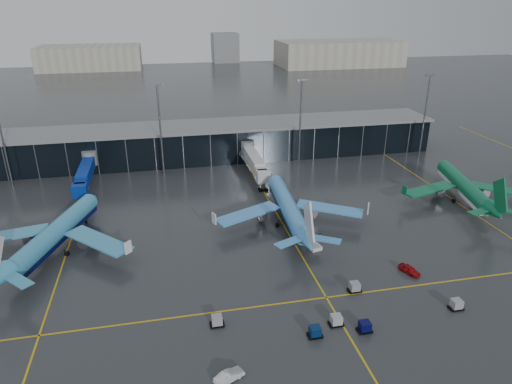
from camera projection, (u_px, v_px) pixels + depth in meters
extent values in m
plane|color=#282B2D|center=(250.00, 258.00, 87.87)|extent=(600.00, 600.00, 0.00)
cube|color=black|center=(211.00, 143.00, 141.78)|extent=(140.00, 16.00, 10.00)
cube|color=slate|center=(210.00, 126.00, 139.72)|extent=(142.00, 17.00, 0.80)
cylinder|color=#595B60|center=(90.00, 158.00, 127.31)|extent=(4.00, 4.00, 4.00)
cube|color=navy|center=(84.00, 178.00, 115.46)|extent=(3.00, 24.00, 3.00)
cylinder|color=#595B60|center=(81.00, 201.00, 109.91)|extent=(1.00, 1.00, 2.60)
cylinder|color=#595B60|center=(248.00, 148.00, 135.97)|extent=(4.00, 4.00, 4.00)
cube|color=silver|center=(257.00, 165.00, 124.11)|extent=(3.00, 24.00, 3.00)
cylinder|color=#595B60|center=(263.00, 186.00, 118.56)|extent=(1.00, 1.00, 2.60)
cylinder|color=#595B60|center=(3.00, 141.00, 117.48)|extent=(0.50, 0.50, 25.00)
cylinder|color=#595B60|center=(161.00, 132.00, 125.17)|extent=(0.50, 0.50, 25.00)
cube|color=#595B60|center=(157.00, 85.00, 120.22)|extent=(3.00, 0.40, 0.60)
cylinder|color=#595B60|center=(300.00, 124.00, 132.86)|extent=(0.50, 0.50, 25.00)
cube|color=#595B60|center=(302.00, 80.00, 127.91)|extent=(3.00, 0.40, 0.60)
cylinder|color=#595B60|center=(424.00, 117.00, 140.55)|extent=(0.50, 0.50, 25.00)
cube|color=#595B60|center=(431.00, 75.00, 135.61)|extent=(3.00, 0.40, 0.60)
cube|color=#B2AD99|center=(339.00, 53.00, 341.68)|extent=(90.00, 42.00, 18.00)
cube|color=#B2AD99|center=(91.00, 57.00, 325.48)|extent=(70.00, 38.00, 16.00)
cube|color=#B2AD99|center=(225.00, 48.00, 361.56)|extent=(20.00, 20.00, 22.00)
cube|color=gold|center=(75.00, 229.00, 99.15)|extent=(0.30, 120.00, 0.02)
cube|color=gold|center=(275.00, 210.00, 107.80)|extent=(0.30, 120.00, 0.02)
cube|color=gold|center=(445.00, 195.00, 116.45)|extent=(0.30, 120.00, 0.02)
cube|color=gold|center=(326.00, 297.00, 76.27)|extent=(220.00, 0.30, 0.02)
cube|color=black|center=(354.00, 290.00, 77.86)|extent=(2.20, 1.50, 0.36)
cube|color=gray|center=(355.00, 286.00, 77.56)|extent=(1.60, 1.50, 1.50)
cube|color=black|center=(456.00, 308.00, 73.42)|extent=(2.20, 1.50, 0.36)
cube|color=gray|center=(456.00, 304.00, 73.12)|extent=(1.60, 1.50, 1.50)
cube|color=black|center=(315.00, 335.00, 67.41)|extent=(2.20, 1.50, 0.36)
cube|color=#051B43|center=(315.00, 331.00, 67.11)|extent=(1.60, 1.50, 1.50)
cube|color=black|center=(336.00, 324.00, 69.80)|extent=(2.20, 1.50, 0.36)
cube|color=#979A9F|center=(336.00, 320.00, 69.50)|extent=(1.60, 1.50, 1.50)
cube|color=black|center=(217.00, 324.00, 69.69)|extent=(2.20, 1.50, 0.36)
cube|color=gray|center=(217.00, 320.00, 69.39)|extent=(1.60, 1.50, 1.50)
cube|color=black|center=(364.00, 330.00, 68.42)|extent=(2.20, 1.50, 0.36)
cube|color=#04063A|center=(365.00, 326.00, 68.12)|extent=(1.60, 1.50, 1.50)
cube|color=silver|center=(314.00, 246.00, 91.38)|extent=(2.81, 3.58, 0.80)
cube|color=silver|center=(314.00, 238.00, 90.64)|extent=(2.15, 3.10, 2.29)
imported|color=#990B0E|center=(409.00, 270.00, 82.87)|extent=(3.11, 4.54, 1.43)
imported|color=silver|center=(229.00, 376.00, 59.45)|extent=(4.41, 3.16, 1.38)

